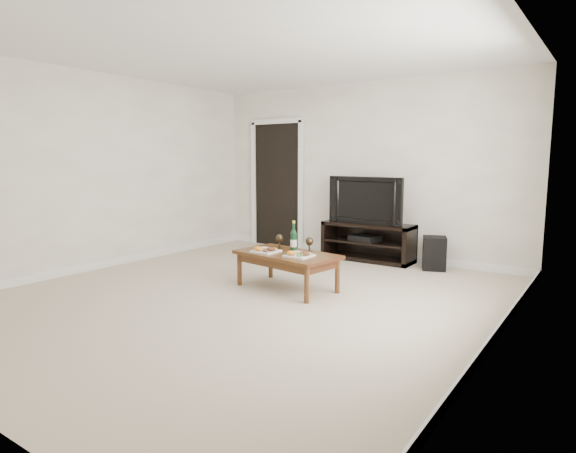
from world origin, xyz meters
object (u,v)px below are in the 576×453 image
at_px(television, 369,200).
at_px(subwoofer, 434,253).
at_px(coffee_table, 287,271).
at_px(media_console, 368,242).

xyz_separation_m(television, subwoofer, (0.99, -0.05, -0.66)).
bearing_deg(coffee_table, subwoofer, 60.98).
xyz_separation_m(media_console, coffee_table, (-0.07, -1.97, -0.07)).
distance_m(subwoofer, coffee_table, 2.20).
bearing_deg(coffee_table, media_console, 87.89).
bearing_deg(media_console, subwoofer, -2.67).
relative_size(media_console, coffee_table, 1.14).
bearing_deg(media_console, television, 0.00).
height_order(subwoofer, coffee_table, subwoofer).
relative_size(television, coffee_table, 1.00).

